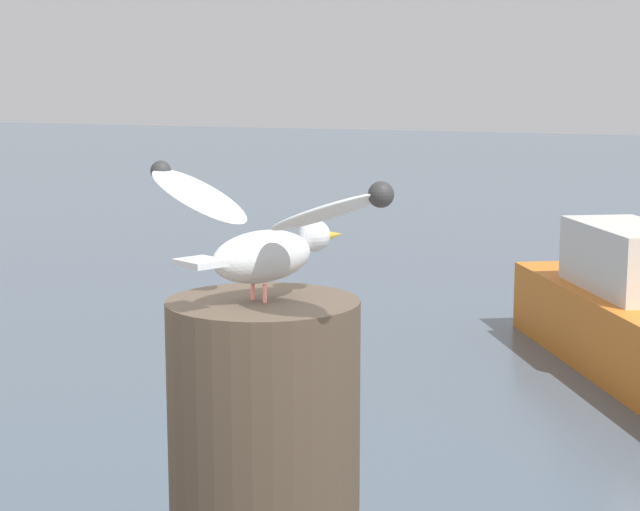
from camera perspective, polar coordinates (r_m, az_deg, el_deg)
The scene contains 1 object.
seagull at distance 1.98m, azimuth -3.10°, elevation 1.21°, with size 0.66×0.39×0.25m.
Camera 1 is at (0.73, -2.05, 2.86)m, focal length 58.58 mm.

